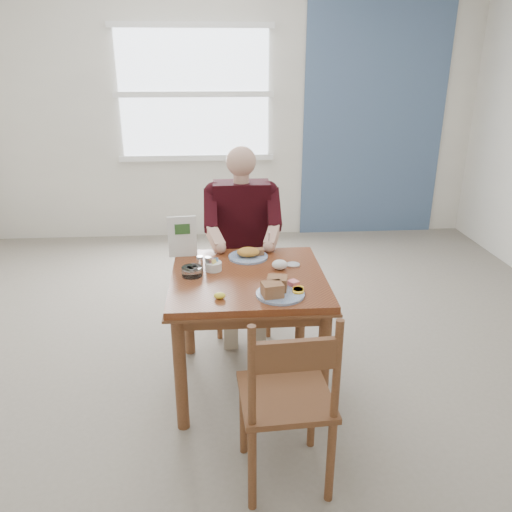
{
  "coord_description": "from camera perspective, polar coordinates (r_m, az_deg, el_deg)",
  "views": [
    {
      "loc": [
        -0.15,
        -2.69,
        1.92
      ],
      "look_at": [
        0.05,
        0.0,
        0.87
      ],
      "focal_mm": 35.0,
      "sensor_mm": 36.0,
      "label": 1
    }
  ],
  "objects": [
    {
      "name": "chair_far",
      "position": [
        3.77,
        -1.61,
        -1.18
      ],
      "size": [
        0.42,
        0.42,
        0.95
      ],
      "color": "brown",
      "rests_on": "ground"
    },
    {
      "name": "napkin",
      "position": [
        3.01,
        2.72,
        -0.99
      ],
      "size": [
        0.11,
        0.1,
        0.06
      ],
      "primitive_type": "ellipsoid",
      "rotation": [
        0.0,
        0.0,
        0.26
      ],
      "color": "white",
      "rests_on": "table"
    },
    {
      "name": "window",
      "position": [
        5.67,
        -7.08,
        17.87
      ],
      "size": [
        1.72,
        0.04,
        1.42
      ],
      "color": "white",
      "rests_on": "wall_back"
    },
    {
      "name": "creamer",
      "position": [
        2.94,
        -7.34,
        -1.75
      ],
      "size": [
        0.13,
        0.13,
        0.06
      ],
      "color": "white",
      "rests_on": "table"
    },
    {
      "name": "diner",
      "position": [
        3.58,
        -1.6,
        3.2
      ],
      "size": [
        0.53,
        0.56,
        1.39
      ],
      "color": "tan",
      "rests_on": "chair_far"
    },
    {
      "name": "lemon_wedge",
      "position": [
        2.65,
        -4.17,
        -4.55
      ],
      "size": [
        0.06,
        0.05,
        0.03
      ],
      "primitive_type": "ellipsoid",
      "rotation": [
        0.0,
        0.0,
        -0.02
      ],
      "color": "yellow",
      "rests_on": "table"
    },
    {
      "name": "caddy",
      "position": [
        3.0,
        -4.89,
        -1.16
      ],
      "size": [
        0.12,
        0.12,
        0.07
      ],
      "color": "white",
      "rests_on": "table"
    },
    {
      "name": "shakers",
      "position": [
        3.0,
        -5.95,
        -0.84
      ],
      "size": [
        0.1,
        0.07,
        0.09
      ],
      "color": "white",
      "rests_on": "table"
    },
    {
      "name": "table",
      "position": [
        2.98,
        -0.92,
        -4.16
      ],
      "size": [
        0.92,
        0.92,
        0.75
      ],
      "color": "brown",
      "rests_on": "ground"
    },
    {
      "name": "menu",
      "position": [
        3.21,
        -8.42,
        2.23
      ],
      "size": [
        0.18,
        0.03,
        0.27
      ],
      "color": "white",
      "rests_on": "table"
    },
    {
      "name": "chair_near",
      "position": [
        2.37,
        3.61,
        -16.11
      ],
      "size": [
        0.44,
        0.44,
        0.95
      ],
      "color": "brown",
      "rests_on": "ground"
    },
    {
      "name": "metal_dish",
      "position": [
        3.08,
        4.23,
        -1.01
      ],
      "size": [
        0.11,
        0.11,
        0.01
      ],
      "primitive_type": "cylinder",
      "rotation": [
        0.0,
        0.0,
        0.43
      ],
      "color": "silver",
      "rests_on": "table"
    },
    {
      "name": "accent_panel",
      "position": [
        5.96,
        13.4,
        15.7
      ],
      "size": [
        1.6,
        0.02,
        2.8
      ],
      "primitive_type": "cube",
      "color": "#455D80",
      "rests_on": "ground"
    },
    {
      "name": "near_plate",
      "position": [
        2.68,
        2.56,
        -3.83
      ],
      "size": [
        0.28,
        0.27,
        0.09
      ],
      "color": "white",
      "rests_on": "table"
    },
    {
      "name": "wall_back",
      "position": [
        5.71,
        -2.8,
        16.01
      ],
      "size": [
        5.5,
        0.0,
        5.5
      ],
      "primitive_type": "plane",
      "rotation": [
        1.57,
        0.0,
        0.0
      ],
      "color": "beige",
      "rests_on": "ground"
    },
    {
      "name": "floor",
      "position": [
        3.31,
        -0.85,
        -14.21
      ],
      "size": [
        6.0,
        6.0,
        0.0
      ],
      "primitive_type": "plane",
      "color": "#726A5C",
      "rests_on": "ground"
    },
    {
      "name": "far_plate",
      "position": [
        3.18,
        -0.81,
        0.23
      ],
      "size": [
        0.27,
        0.27,
        0.07
      ],
      "color": "white",
      "rests_on": "table"
    }
  ]
}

